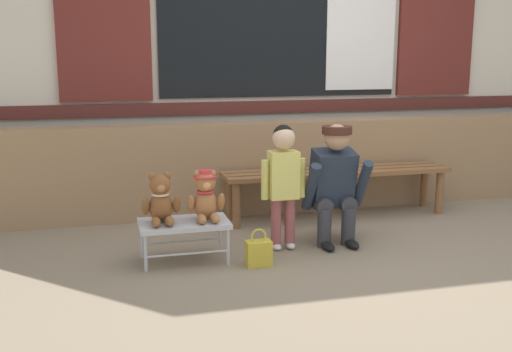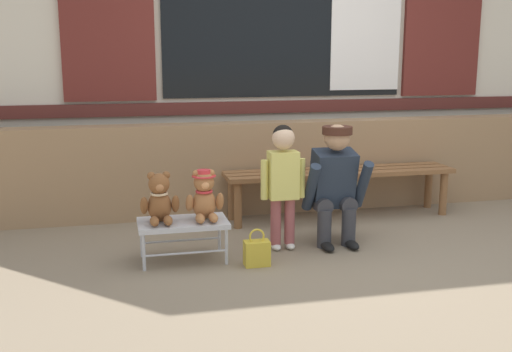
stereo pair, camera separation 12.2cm
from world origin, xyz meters
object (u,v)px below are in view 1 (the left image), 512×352
Objects in this scene: wooden_bench_long at (337,177)px; teddy_bear_plain at (161,200)px; teddy_bear_with_hat at (206,196)px; small_display_bench at (184,226)px; child_standing at (283,173)px; adult_crouching at (335,183)px; handbag_on_ground at (259,252)px.

teddy_bear_plain is (-1.68, -0.86, 0.09)m from wooden_bench_long.
teddy_bear_with_hat is (-1.36, -0.86, 0.10)m from wooden_bench_long.
child_standing is (0.77, 0.10, 0.33)m from small_display_bench.
small_display_bench is at bearing -173.15° from adult_crouching.
handbag_on_ground is (-0.71, -0.37, -0.38)m from adult_crouching.
wooden_bench_long reaches higher than small_display_bench.
adult_crouching reaches higher than wooden_bench_long.
handbag_on_ground is (-0.28, -0.32, -0.50)m from child_standing.
child_standing is at bearing -134.28° from wooden_bench_long.
adult_crouching is (-0.31, -0.72, 0.11)m from wooden_bench_long.
child_standing is 3.52× the size of handbag_on_ground.
child_standing is at bearing 6.02° from teddy_bear_plain.
teddy_bear_with_hat is 1.34× the size of handbag_on_ground.
small_display_bench is 0.26m from teddy_bear_with_hat.
small_display_bench is 0.67× the size of child_standing.
teddy_bear_with_hat is (0.16, 0.00, 0.21)m from small_display_bench.
handbag_on_ground is at bearing -33.81° from teddy_bear_with_hat.
teddy_bear_plain is 1.34× the size of handbag_on_ground.
child_standing is (0.61, 0.10, 0.12)m from teddy_bear_with_hat.
wooden_bench_long is at bearing 29.67° from small_display_bench.
child_standing is at bearing 49.18° from handbag_on_ground.
wooden_bench_long is 1.52m from handbag_on_ground.
teddy_bear_plain is 0.38× the size of adult_crouching.
teddy_bear_plain is at bearing -179.87° from teddy_bear_with_hat.
wooden_bench_long is at bearing 32.43° from teddy_bear_with_hat.
teddy_bear_plain is at bearing -152.77° from wooden_bench_long.
small_display_bench is at bearing -172.64° from child_standing.
small_display_bench reaches higher than handbag_on_ground.
child_standing reaches higher than handbag_on_ground.
teddy_bear_plain is at bearing 161.16° from handbag_on_ground.
teddy_bear_with_hat is (0.32, 0.00, 0.01)m from teddy_bear_plain.
teddy_bear_plain is 1.00× the size of teddy_bear_with_hat.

